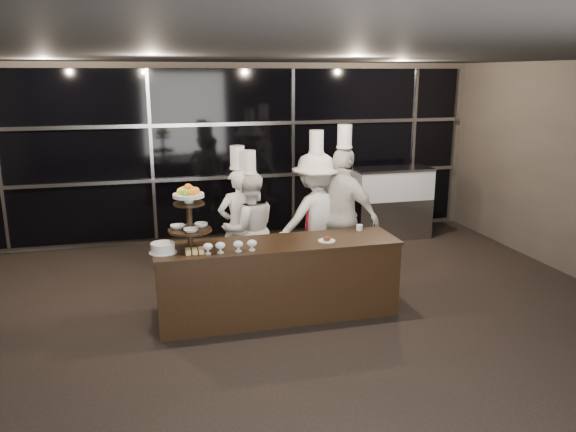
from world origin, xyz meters
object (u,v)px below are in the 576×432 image
object	(u,v)px
chef_a	(239,225)
chef_b	(250,229)
display_stand	(189,213)
chef_c	(316,218)
chef_d	(343,216)
display_case	(391,199)
buffet_counter	(278,279)
layer_cake	(163,248)

from	to	relation	value
chef_a	chef_b	world-z (taller)	chef_a
display_stand	chef_c	bearing A→B (deg)	30.08
chef_c	chef_d	world-z (taller)	chef_d
display_stand	display_case	size ratio (longest dim) A/B	0.55
display_case	chef_d	bearing A→B (deg)	-130.31
display_stand	chef_c	distance (m)	2.10
buffet_counter	display_case	bearing A→B (deg)	45.45
display_case	chef_b	distance (m)	3.27
chef_c	chef_b	bearing A→B (deg)	175.17
chef_a	chef_b	bearing A→B (deg)	-37.73
chef_c	chef_a	bearing A→B (deg)	170.24
layer_cake	display_case	size ratio (longest dim) A/B	0.22
chef_b	buffet_counter	bearing A→B (deg)	-83.77
display_stand	chef_a	size ratio (longest dim) A/B	0.39
buffet_counter	chef_a	world-z (taller)	chef_a
display_stand	buffet_counter	bearing A→B (deg)	0.01
chef_c	chef_d	xyz separation A→B (m)	(0.33, -0.16, 0.04)
buffet_counter	chef_b	world-z (taller)	chef_b
buffet_counter	chef_b	xyz separation A→B (m)	(-0.12, 1.11, 0.33)
chef_b	chef_c	xyz separation A→B (m)	(0.90, -0.08, 0.12)
chef_b	chef_a	bearing A→B (deg)	142.27
buffet_counter	chef_a	distance (m)	1.29
buffet_counter	chef_b	bearing A→B (deg)	96.23
display_stand	layer_cake	xyz separation A→B (m)	(-0.31, -0.05, -0.37)
layer_cake	chef_c	bearing A→B (deg)	27.40
buffet_counter	chef_d	distance (m)	1.50
chef_b	chef_c	world-z (taller)	chef_c
chef_a	display_case	bearing A→B (deg)	27.51
display_stand	chef_d	world-z (taller)	chef_d
buffet_counter	chef_c	distance (m)	1.37
buffet_counter	layer_cake	distance (m)	1.40
chef_b	chef_d	distance (m)	1.27
buffet_counter	display_case	distance (m)	3.86
layer_cake	display_case	bearing A→B (deg)	34.90
chef_c	layer_cake	bearing A→B (deg)	-152.60
layer_cake	chef_a	world-z (taller)	chef_a
chef_d	display_case	bearing A→B (deg)	49.69
display_stand	display_case	world-z (taller)	display_stand
layer_cake	chef_d	xyz separation A→B (m)	(2.42, 0.92, -0.02)
chef_c	display_stand	bearing A→B (deg)	-149.92
layer_cake	chef_b	world-z (taller)	chef_b
chef_c	chef_d	size ratio (longest dim) A/B	0.96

